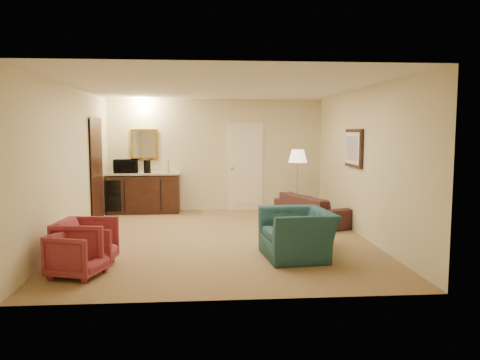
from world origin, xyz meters
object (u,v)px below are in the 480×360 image
object	(u,v)px
wetbar_cabinet	(144,193)
floor_lamp	(297,184)
waste_bin	(173,207)
coffee_maker	(147,167)
rose_chair_near	(78,252)
teal_armchair	(297,226)
rose_chair_far	(86,241)
sofa	(314,204)
microwave	(126,165)
coffee_table	(301,229)

from	to	relation	value
wetbar_cabinet	floor_lamp	bearing A→B (deg)	-16.10
waste_bin	coffee_maker	size ratio (longest dim) A/B	0.95
floor_lamp	waste_bin	size ratio (longest dim) A/B	5.30
rose_chair_near	floor_lamp	size ratio (longest dim) A/B	0.43
wetbar_cabinet	floor_lamp	size ratio (longest dim) A/B	1.11
teal_armchair	rose_chair_far	size ratio (longest dim) A/B	1.47
rose_chair_far	floor_lamp	bearing A→B (deg)	-40.40
wetbar_cabinet	waste_bin	world-z (taller)	wetbar_cabinet
sofa	floor_lamp	size ratio (longest dim) A/B	1.31
floor_lamp	microwave	size ratio (longest dim) A/B	2.73
teal_armchair	coffee_maker	xyz separation A→B (m)	(-2.64, 3.93, 0.59)
floor_lamp	coffee_maker	xyz separation A→B (m)	(-3.26, 0.86, 0.33)
rose_chair_near	rose_chair_far	xyz separation A→B (m)	(0.00, 0.40, 0.05)
sofa	coffee_maker	distance (m)	3.81
coffee_table	sofa	bearing A→B (deg)	70.62
microwave	teal_armchair	bearing A→B (deg)	-60.21
rose_chair_far	coffee_maker	bearing A→B (deg)	1.97
teal_armchair	floor_lamp	bearing A→B (deg)	162.49
microwave	rose_chair_near	bearing A→B (deg)	-96.32
rose_chair_far	microwave	bearing A→B (deg)	8.60
floor_lamp	microwave	bearing A→B (deg)	165.70
wetbar_cabinet	microwave	world-z (taller)	microwave
floor_lamp	microwave	world-z (taller)	floor_lamp
rose_chair_near	wetbar_cabinet	bearing A→B (deg)	14.80
wetbar_cabinet	coffee_maker	distance (m)	0.62
wetbar_cabinet	rose_chair_far	world-z (taller)	wetbar_cabinet
microwave	coffee_maker	bearing A→B (deg)	-18.86
wetbar_cabinet	floor_lamp	world-z (taller)	floor_lamp
sofa	microwave	xyz separation A→B (m)	(-4.00, 1.41, 0.73)
floor_lamp	coffee_maker	size ratio (longest dim) A/B	5.03
rose_chair_near	coffee_maker	distance (m)	4.69
sofa	coffee_table	world-z (taller)	sofa
sofa	floor_lamp	xyz separation A→B (m)	(-0.25, 0.45, 0.36)
rose_chair_near	waste_bin	bearing A→B (deg)	6.87
teal_armchair	waste_bin	world-z (taller)	teal_armchair
coffee_table	floor_lamp	bearing A→B (deg)	80.20
wetbar_cabinet	coffee_table	distance (m)	4.40
wetbar_cabinet	waste_bin	bearing A→B (deg)	-6.15
waste_bin	coffee_maker	xyz separation A→B (m)	(-0.56, -0.03, 0.93)
teal_armchair	sofa	bearing A→B (deg)	155.52
floor_lamp	microwave	distance (m)	3.88
coffee_table	teal_armchair	bearing A→B (deg)	-105.79
wetbar_cabinet	floor_lamp	xyz separation A→B (m)	(3.35, -0.97, 0.28)
sofa	rose_chair_far	world-z (taller)	sofa
coffee_table	coffee_maker	distance (m)	4.33
rose_chair_far	microwave	distance (m)	4.37
sofa	coffee_maker	size ratio (longest dim) A/B	6.58
coffee_table	microwave	size ratio (longest dim) A/B	1.64
teal_armchair	microwave	distance (m)	5.14
microwave	coffee_table	bearing A→B (deg)	-52.13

